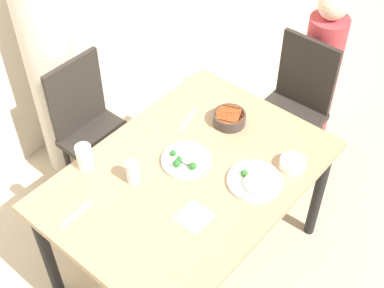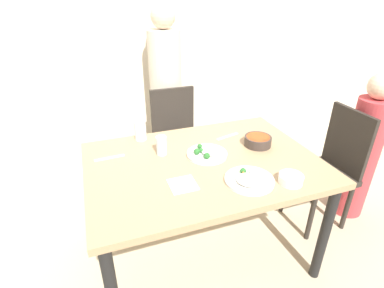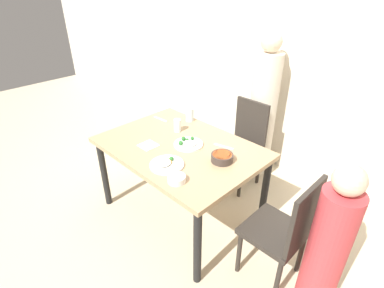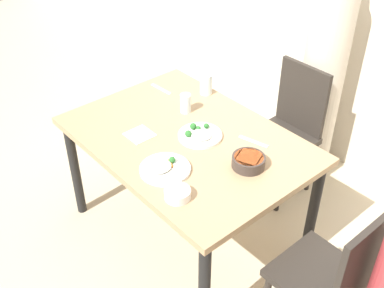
{
  "view_description": "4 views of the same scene",
  "coord_description": "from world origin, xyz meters",
  "px_view_note": "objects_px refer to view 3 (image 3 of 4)",
  "views": [
    {
      "loc": [
        -1.31,
        -1.13,
        2.67
      ],
      "look_at": [
        0.04,
        0.01,
        0.91
      ],
      "focal_mm": 50.0,
      "sensor_mm": 36.0,
      "label": 1
    },
    {
      "loc": [
        -0.58,
        -1.42,
        1.67
      ],
      "look_at": [
        -0.04,
        0.09,
        0.83
      ],
      "focal_mm": 28.0,
      "sensor_mm": 36.0,
      "label": 2
    },
    {
      "loc": [
        1.63,
        -1.49,
        2.03
      ],
      "look_at": [
        0.12,
        0.02,
        0.81
      ],
      "focal_mm": 28.0,
      "sensor_mm": 36.0,
      "label": 3
    },
    {
      "loc": [
        1.69,
        -1.43,
        2.31
      ],
      "look_at": [
        0.09,
        -0.04,
        0.77
      ],
      "focal_mm": 45.0,
      "sensor_mm": 36.0,
      "label": 4
    }
  ],
  "objects_px": {
    "person_child": "(327,248)",
    "plate_rice_adult": "(166,164)",
    "chair_adult_spot": "(243,142)",
    "chair_child_spot": "(284,230)",
    "person_adult": "(263,112)",
    "glass_water_tall": "(177,126)",
    "bowl_curry": "(222,157)"
  },
  "relations": [
    {
      "from": "chair_adult_spot",
      "to": "plate_rice_adult",
      "type": "bearing_deg",
      "value": -86.57
    },
    {
      "from": "chair_adult_spot",
      "to": "person_adult",
      "type": "height_order",
      "value": "person_adult"
    },
    {
      "from": "person_child",
      "to": "bowl_curry",
      "type": "height_order",
      "value": "person_child"
    },
    {
      "from": "person_child",
      "to": "bowl_curry",
      "type": "relative_size",
      "value": 6.67
    },
    {
      "from": "chair_child_spot",
      "to": "plate_rice_adult",
      "type": "xyz_separation_m",
      "value": [
        -0.88,
        -0.31,
        0.28
      ]
    },
    {
      "from": "chair_child_spot",
      "to": "glass_water_tall",
      "type": "relative_size",
      "value": 7.75
    },
    {
      "from": "glass_water_tall",
      "to": "bowl_curry",
      "type": "bearing_deg",
      "value": -8.92
    },
    {
      "from": "person_adult",
      "to": "glass_water_tall",
      "type": "height_order",
      "value": "person_adult"
    },
    {
      "from": "chair_child_spot",
      "to": "bowl_curry",
      "type": "height_order",
      "value": "chair_child_spot"
    },
    {
      "from": "chair_child_spot",
      "to": "person_child",
      "type": "relative_size",
      "value": 0.79
    },
    {
      "from": "person_adult",
      "to": "person_child",
      "type": "bearing_deg",
      "value": -42.03
    },
    {
      "from": "chair_adult_spot",
      "to": "chair_child_spot",
      "type": "distance_m",
      "value": 1.24
    },
    {
      "from": "chair_adult_spot",
      "to": "chair_child_spot",
      "type": "xyz_separation_m",
      "value": [
        0.94,
        -0.8,
        0.0
      ]
    },
    {
      "from": "person_child",
      "to": "bowl_curry",
      "type": "xyz_separation_m",
      "value": [
        -0.91,
        0.05,
        0.24
      ]
    },
    {
      "from": "plate_rice_adult",
      "to": "chair_child_spot",
      "type": "bearing_deg",
      "value": 19.31
    },
    {
      "from": "plate_rice_adult",
      "to": "glass_water_tall",
      "type": "height_order",
      "value": "glass_water_tall"
    },
    {
      "from": "chair_child_spot",
      "to": "person_child",
      "type": "xyz_separation_m",
      "value": [
        0.29,
        0.0,
        0.05
      ]
    },
    {
      "from": "chair_child_spot",
      "to": "person_adult",
      "type": "bearing_deg",
      "value": -139.66
    },
    {
      "from": "chair_adult_spot",
      "to": "person_adult",
      "type": "xyz_separation_m",
      "value": [
        0.0,
        0.31,
        0.25
      ]
    },
    {
      "from": "person_child",
      "to": "plate_rice_adult",
      "type": "relative_size",
      "value": 4.4
    },
    {
      "from": "person_adult",
      "to": "plate_rice_adult",
      "type": "relative_size",
      "value": 5.94
    },
    {
      "from": "person_adult",
      "to": "person_child",
      "type": "relative_size",
      "value": 1.35
    },
    {
      "from": "chair_adult_spot",
      "to": "bowl_curry",
      "type": "distance_m",
      "value": 0.87
    },
    {
      "from": "chair_adult_spot",
      "to": "plate_rice_adult",
      "type": "xyz_separation_m",
      "value": [
        0.07,
        -1.11,
        0.28
      ]
    },
    {
      "from": "bowl_curry",
      "to": "glass_water_tall",
      "type": "bearing_deg",
      "value": 171.08
    },
    {
      "from": "person_child",
      "to": "chair_child_spot",
      "type": "bearing_deg",
      "value": -180.0
    },
    {
      "from": "person_adult",
      "to": "glass_water_tall",
      "type": "bearing_deg",
      "value": -106.76
    },
    {
      "from": "chair_child_spot",
      "to": "plate_rice_adult",
      "type": "height_order",
      "value": "chair_child_spot"
    },
    {
      "from": "person_adult",
      "to": "plate_rice_adult",
      "type": "distance_m",
      "value": 1.42
    },
    {
      "from": "chair_adult_spot",
      "to": "glass_water_tall",
      "type": "bearing_deg",
      "value": -113.9
    },
    {
      "from": "glass_water_tall",
      "to": "person_adult",
      "type": "bearing_deg",
      "value": 73.24
    },
    {
      "from": "plate_rice_adult",
      "to": "glass_water_tall",
      "type": "distance_m",
      "value": 0.58
    }
  ]
}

